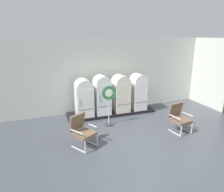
# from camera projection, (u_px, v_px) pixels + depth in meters

# --- Properties ---
(ground) EXTENTS (12.00, 10.00, 0.05)m
(ground) POSITION_uv_depth(u_px,v_px,m) (145.00, 150.00, 6.05)
(ground) COLOR #41454C
(back_wall) EXTENTS (11.76, 0.12, 3.13)m
(back_wall) POSITION_uv_depth(u_px,v_px,m) (106.00, 75.00, 8.89)
(back_wall) COLOR silver
(back_wall) RESTS_ON ground
(side_wall_right) EXTENTS (0.16, 2.20, 3.13)m
(side_wall_right) POSITION_uv_depth(u_px,v_px,m) (211.00, 73.00, 9.34)
(side_wall_right) COLOR beige
(side_wall_right) RESTS_ON ground
(display_plinth) EXTENTS (3.71, 0.95, 0.12)m
(display_plinth) POSITION_uv_depth(u_px,v_px,m) (111.00, 112.00, 8.75)
(display_plinth) COLOR black
(display_plinth) RESTS_ON ground
(refrigerator_0) EXTENTS (0.66, 0.71, 1.50)m
(refrigerator_0) POSITION_uv_depth(u_px,v_px,m) (84.00, 97.00, 8.04)
(refrigerator_0) COLOR white
(refrigerator_0) RESTS_ON display_plinth
(refrigerator_1) EXTENTS (0.61, 0.69, 1.59)m
(refrigerator_1) POSITION_uv_depth(u_px,v_px,m) (102.00, 94.00, 8.26)
(refrigerator_1) COLOR white
(refrigerator_1) RESTS_ON display_plinth
(refrigerator_2) EXTENTS (0.65, 0.71, 1.56)m
(refrigerator_2) POSITION_uv_depth(u_px,v_px,m) (121.00, 92.00, 8.54)
(refrigerator_2) COLOR silver
(refrigerator_2) RESTS_ON display_plinth
(refrigerator_3) EXTENTS (0.61, 0.68, 1.56)m
(refrigerator_3) POSITION_uv_depth(u_px,v_px,m) (138.00, 91.00, 8.79)
(refrigerator_3) COLOR white
(refrigerator_3) RESTS_ON display_plinth
(armchair_left) EXTENTS (0.83, 0.87, 1.00)m
(armchair_left) POSITION_uv_depth(u_px,v_px,m) (82.00, 130.00, 6.07)
(armchair_left) COLOR silver
(armchair_left) RESTS_ON ground
(armchair_right) EXTENTS (0.68, 0.76, 1.00)m
(armchair_right) POSITION_uv_depth(u_px,v_px,m) (179.00, 117.00, 7.04)
(armchair_right) COLOR silver
(armchair_right) RESTS_ON ground
(sign_stand) EXTENTS (0.51, 0.32, 1.52)m
(sign_stand) POSITION_uv_depth(u_px,v_px,m) (109.00, 105.00, 7.42)
(sign_stand) COLOR #2D2D30
(sign_stand) RESTS_ON ground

